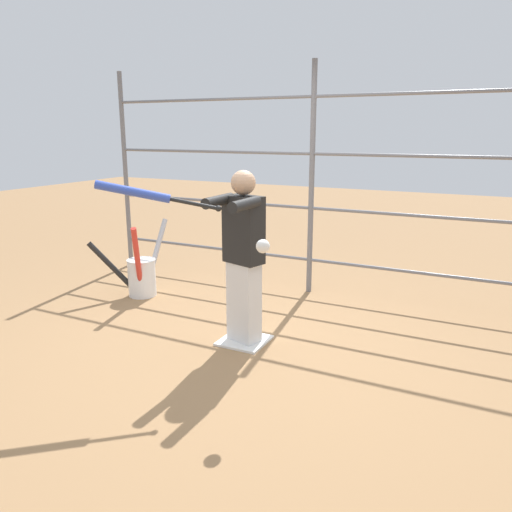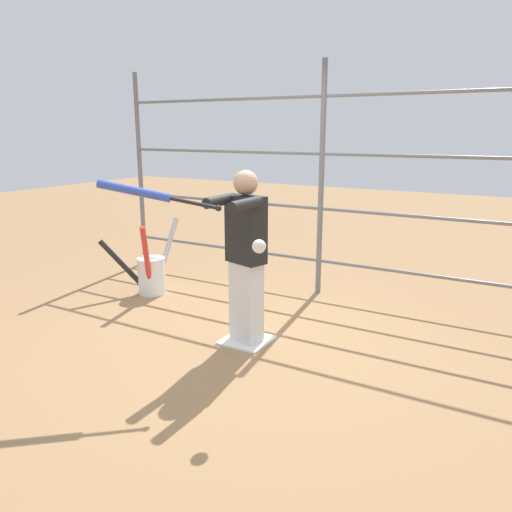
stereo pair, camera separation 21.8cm
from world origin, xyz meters
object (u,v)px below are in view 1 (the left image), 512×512
at_px(batter, 243,253).
at_px(softball_in_flight, 263,246).
at_px(baseball_bat_swinging, 144,194).
at_px(bat_bucket, 141,274).

relative_size(batter, softball_in_flight, 15.66).
distance_m(baseball_bat_swinging, softball_in_flight, 1.01).
xyz_separation_m(batter, softball_in_flight, (-0.49, 0.62, 0.24)).
bearing_deg(baseball_bat_swinging, softball_in_flight, -176.73).
bearing_deg(softball_in_flight, bat_bucket, -30.45).
distance_m(batter, softball_in_flight, 0.83).
bearing_deg(batter, softball_in_flight, 128.14).
bearing_deg(baseball_bat_swinging, batter, -124.64).
relative_size(batter, bat_bucket, 1.63).
bearing_deg(bat_bucket, softball_in_flight, 149.55).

